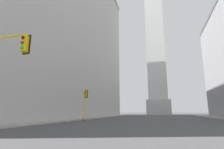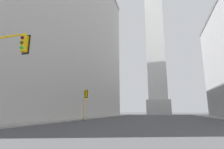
{
  "view_description": "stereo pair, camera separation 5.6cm",
  "coord_description": "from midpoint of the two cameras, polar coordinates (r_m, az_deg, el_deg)",
  "views": [
    {
      "loc": [
        1.55,
        -1.43,
        1.44
      ],
      "look_at": [
        -14.09,
        53.08,
        13.36
      ],
      "focal_mm": 28.0,
      "sensor_mm": 36.0,
      "label": 1
    },
    {
      "loc": [
        1.61,
        -1.42,
        1.44
      ],
      "look_at": [
        -14.09,
        53.08,
        13.36
      ],
      "focal_mm": 28.0,
      "sensor_mm": 36.0,
      "label": 2
    }
  ],
  "objects": [
    {
      "name": "traffic_light_mid_left",
      "position": [
        29.64,
        -8.89,
        -8.13
      ],
      "size": [
        0.79,
        0.52,
        5.0
      ],
      "color": "yellow",
      "rests_on": "ground_plane"
    },
    {
      "name": "building_left",
      "position": [
        50.43,
        -23.52,
        13.06
      ],
      "size": [
        30.12,
        59.53,
        43.69
      ],
      "color": "#B2AFAA",
      "rests_on": "ground_plane"
    },
    {
      "name": "sidewalk_left",
      "position": [
        31.63,
        -13.33,
        -14.03
      ],
      "size": [
        5.0,
        87.42,
        0.15
      ],
      "primitive_type": "cube",
      "color": "gray",
      "rests_on": "ground_plane"
    },
    {
      "name": "obelisk",
      "position": [
        81.16,
        13.84,
        12.24
      ],
      "size": [
        9.3,
        9.3,
        71.11
      ],
      "color": "silver",
      "rests_on": "ground_plane"
    }
  ]
}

